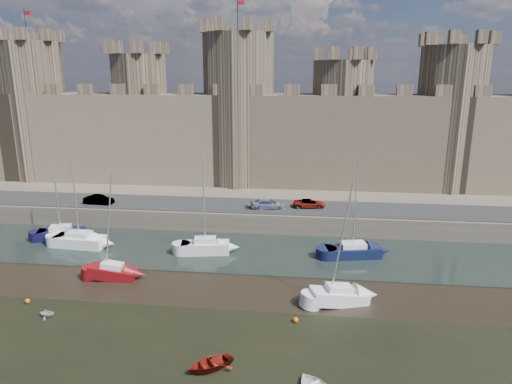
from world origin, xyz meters
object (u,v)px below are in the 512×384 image
sailboat_4 (113,271)px  sailboat_0 (80,240)px  sailboat_5 (339,295)px  sailboat_2 (205,246)px  sailboat_3 (353,250)px  sailboat_1 (61,233)px  car_3 (309,204)px  car_2 (268,204)px  car_1 (99,200)px

sailboat_4 → sailboat_0: bearing=130.3°
sailboat_0 → sailboat_5: sailboat_0 is taller
sailboat_0 → sailboat_2: size_ratio=0.98×
sailboat_3 → sailboat_1: bearing=165.3°
sailboat_3 → sailboat_5: 10.92m
car_3 → sailboat_2: (-11.50, -11.03, -2.19)m
sailboat_2 → sailboat_4: (-7.61, -7.40, -0.12)m
sailboat_0 → sailboat_3: bearing=5.1°
sailboat_2 → sailboat_3: 16.37m
sailboat_0 → sailboat_5: size_ratio=1.02×
car_2 → sailboat_2: bearing=141.2°
car_1 → sailboat_3: size_ratio=0.38×
car_3 → sailboat_3: sailboat_3 is taller
sailboat_0 → sailboat_1: sailboat_0 is taller
sailboat_0 → sailboat_5: 30.93m
sailboat_1 → sailboat_3: (34.83, -1.53, -0.03)m
car_1 → sailboat_5: sailboat_5 is taller
car_3 → sailboat_4: size_ratio=0.39×
car_1 → car_3: bearing=-82.5°
car_1 → sailboat_0: sailboat_0 is taller
sailboat_3 → sailboat_2: bearing=170.9°
car_1 → sailboat_1: sailboat_1 is taller
sailboat_3 → sailboat_5: bearing=-113.4°
car_3 → sailboat_3: (4.85, -10.16, -2.28)m
sailboat_2 → sailboat_3: size_ratio=1.10×
sailboat_3 → sailboat_4: (-23.96, -8.27, -0.03)m
sailboat_1 → sailboat_5: size_ratio=0.97×
sailboat_4 → sailboat_5: bearing=-9.9°
car_1 → sailboat_2: (16.69, -9.30, -2.27)m
sailboat_0 → sailboat_1: bearing=152.8°
car_2 → sailboat_0: 23.31m
sailboat_4 → sailboat_2: bearing=40.6°
sailboat_0 → sailboat_2: bearing=3.0°
car_2 → sailboat_5: sailboat_5 is taller
sailboat_3 → sailboat_4: 25.35m
car_1 → sailboat_4: 19.16m
sailboat_0 → sailboat_3: sailboat_0 is taller
sailboat_4 → sailboat_1: bearing=134.4°
car_2 → car_3: size_ratio=1.08×
car_2 → sailboat_0: (-21.14, -9.56, -2.30)m
car_2 → sailboat_3: size_ratio=0.43×
sailboat_3 → car_2: bearing=126.5°
sailboat_5 → car_2: bearing=94.2°
sailboat_1 → sailboat_5: 34.93m
car_2 → sailboat_5: size_ratio=0.41×
sailboat_0 → sailboat_3: (31.34, 0.59, -0.06)m
sailboat_1 → sailboat_4: (10.87, -9.80, -0.06)m
sailboat_2 → sailboat_4: 10.61m
car_3 → sailboat_1: 31.28m
sailboat_1 → sailboat_3: 34.86m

